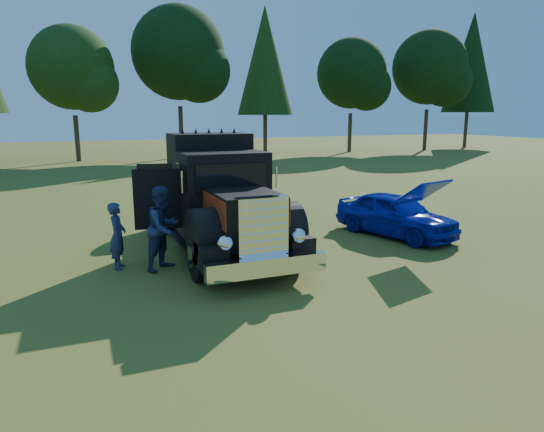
{
  "coord_description": "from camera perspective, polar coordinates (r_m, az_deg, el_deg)",
  "views": [
    {
      "loc": [
        -4.25,
        -10.23,
        3.5
      ],
      "look_at": [
        -0.03,
        0.17,
        1.13
      ],
      "focal_mm": 32.0,
      "sensor_mm": 36.0,
      "label": 1
    }
  ],
  "objects": [
    {
      "name": "treeline",
      "position": [
        38.82,
        -14.3,
        17.74
      ],
      "size": [
        72.1,
        24.04,
        13.84
      ],
      "color": "#2D2116",
      "rests_on": "ground"
    },
    {
      "name": "diamond_t_truck",
      "position": [
        12.48,
        -6.23,
        1.58
      ],
      "size": [
        3.36,
        7.16,
        3.0
      ],
      "color": "black",
      "rests_on": "ground"
    },
    {
      "name": "spectator_far",
      "position": [
        11.28,
        -12.63,
        -1.39
      ],
      "size": [
        1.19,
        1.16,
        1.93
      ],
      "primitive_type": "imported",
      "rotation": [
        0.0,
        0.0,
        0.71
      ],
      "color": "#1D2845",
      "rests_on": "ground"
    },
    {
      "name": "hotrod_coupe",
      "position": [
        14.56,
        14.34,
        0.21
      ],
      "size": [
        2.44,
        4.26,
        1.89
      ],
      "color": "#073CA3",
      "rests_on": "ground"
    },
    {
      "name": "ground",
      "position": [
        11.62,
        0.45,
        -5.63
      ],
      "size": [
        120.0,
        120.0,
        0.0
      ],
      "primitive_type": "plane",
      "color": "#39581A",
      "rests_on": "ground"
    },
    {
      "name": "spectator_near",
      "position": [
        11.63,
        -17.71,
        -2.24
      ],
      "size": [
        0.5,
        0.64,
        1.55
      ],
      "primitive_type": "imported",
      "rotation": [
        0.0,
        0.0,
        1.32
      ],
      "color": "#21254E",
      "rests_on": "ground"
    }
  ]
}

